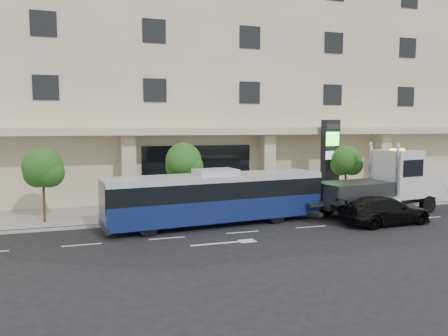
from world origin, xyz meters
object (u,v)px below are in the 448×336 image
object	(u,v)px
black_sedan	(385,210)
city_bus	(216,197)
signage_pylon	(330,160)
tow_truck	(386,185)

from	to	relation	value
black_sedan	city_bus	bearing A→B (deg)	69.75
black_sedan	signage_pylon	bearing A→B (deg)	-9.79
city_bus	black_sedan	bearing A→B (deg)	-22.70
city_bus	signage_pylon	xyz separation A→B (m)	(9.96, 4.41, 1.52)
tow_truck	black_sedan	world-z (taller)	tow_truck
black_sedan	tow_truck	bearing A→B (deg)	-41.55
tow_truck	black_sedan	xyz separation A→B (m)	(-1.99, -2.53, -1.07)
city_bus	signage_pylon	bearing A→B (deg)	18.06
tow_truck	black_sedan	bearing A→B (deg)	-135.53
city_bus	black_sedan	distance (m)	9.60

